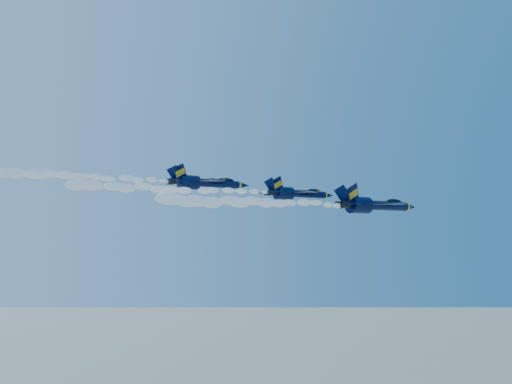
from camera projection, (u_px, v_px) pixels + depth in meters
jet_lead at (375, 205)px, 90.02m from camera, size 19.57×16.06×7.27m
smoke_trail_jet_lead at (259, 202)px, 76.57m from camera, size 33.13×2.02×1.82m
jet_second at (297, 193)px, 88.44m from camera, size 14.92×12.24×5.55m
smoke_trail_jet_second at (178, 189)px, 76.06m from camera, size 33.13×1.54×1.39m
jet_third at (205, 183)px, 91.67m from camera, size 16.88×13.84×6.27m
smoke_trail_jet_third at (71, 176)px, 78.84m from camera, size 33.13×1.75×1.57m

